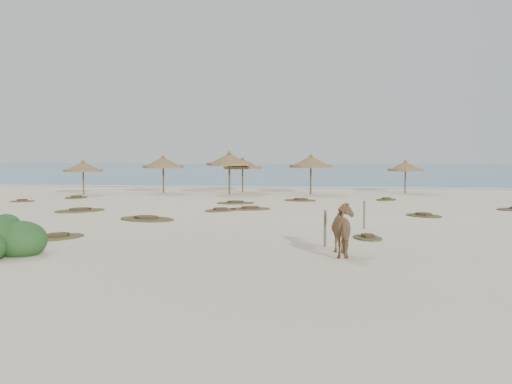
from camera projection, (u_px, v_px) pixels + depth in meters
ground at (202, 226)px, 22.80m from camera, size 160.00×160.00×0.00m
ocean at (296, 170)px, 97.07m from camera, size 200.00×100.00×0.01m
foam_line at (267, 187)px, 48.54m from camera, size 70.00×0.60×0.01m
palapa_0 at (83, 167)px, 39.84m from camera, size 3.12×3.12×2.48m
palapa_1 at (163, 163)px, 41.42m from camera, size 3.77×3.77×2.82m
palapa_2 at (229, 160)px, 40.44m from camera, size 4.04×4.04×3.11m
palapa_3 at (243, 164)px, 42.38m from camera, size 3.17×3.17×2.67m
palapa_4 at (311, 162)px, 40.22m from camera, size 3.11×3.11×2.91m
palapa_5 at (405, 167)px, 41.38m from camera, size 3.34×3.34×2.47m
horse at (346, 230)px, 16.36m from camera, size 1.07×1.86×1.48m
fence_post_near at (325, 229)px, 17.86m from camera, size 0.10×0.10×1.15m
fence_post_far at (364, 215)px, 22.11m from camera, size 0.09×0.09×1.09m
scrub_1 at (80, 210)px, 28.69m from camera, size 2.99×3.04×0.16m
scrub_2 at (221, 210)px, 28.85m from camera, size 2.11×2.25×0.16m
scrub_3 at (250, 208)px, 29.58m from camera, size 2.51×2.03×0.16m
scrub_4 at (424, 215)px, 26.42m from camera, size 2.15×2.23×0.16m
scrub_6 at (76, 197)px, 36.95m from camera, size 1.43×2.10×0.16m
scrub_7 at (300, 200)px, 34.84m from camera, size 2.31×1.82×0.16m
scrub_8 at (22, 201)px, 34.18m from camera, size 1.66×1.42×0.16m
scrub_9 at (146, 219)px, 25.08m from camera, size 3.24×2.77×0.16m
scrub_10 at (386, 199)px, 35.30m from camera, size 1.79×2.06×0.16m
scrub_11 at (57, 237)px, 19.72m from camera, size 2.16×2.37×0.16m
scrub_12 at (367, 237)px, 19.56m from camera, size 1.30×1.63×0.16m
scrub_13 at (236, 203)px, 32.98m from camera, size 2.44×1.84×0.16m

